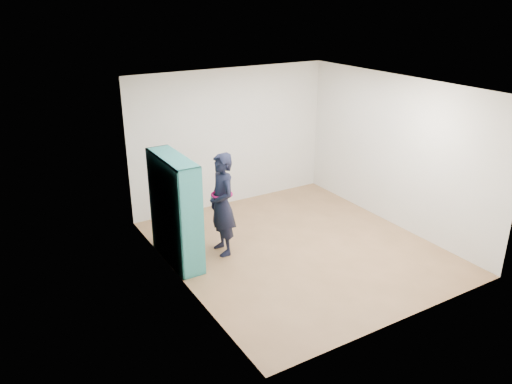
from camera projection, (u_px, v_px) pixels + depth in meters
floor at (298, 247)px, 8.08m from camera, size 4.50×4.50×0.00m
ceiling at (303, 86)px, 7.12m from camera, size 4.50×4.50×0.00m
wall_left at (178, 197)px, 6.65m from camera, size 0.02×4.50×2.60m
wall_right at (396, 152)px, 8.55m from camera, size 0.02×4.50×2.60m
wall_back at (231, 138)px, 9.39m from camera, size 4.00×0.02×2.60m
wall_front at (413, 227)px, 5.80m from camera, size 4.00×0.02×2.60m
bookshelf at (174, 212)px, 7.41m from camera, size 0.36×1.24×1.66m
person at (222, 204)px, 7.65m from camera, size 0.43×0.62×1.63m
smartphone at (212, 198)px, 7.61m from camera, size 0.02×0.10×0.13m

